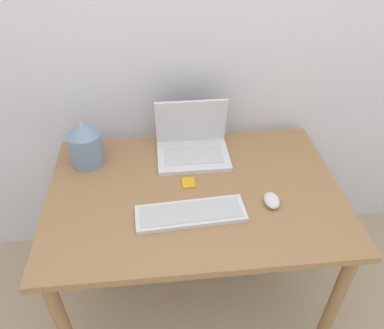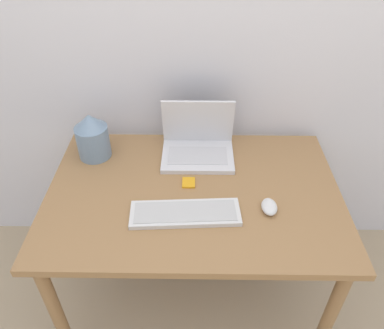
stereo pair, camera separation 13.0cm
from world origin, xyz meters
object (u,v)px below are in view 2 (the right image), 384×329
at_px(laptop, 198,144).
at_px(mouse, 269,207).
at_px(mp3_player, 189,183).
at_px(keyboard, 185,213).
at_px(vase, 92,136).

bearing_deg(laptop, mouse, -52.50).
bearing_deg(laptop, mp3_player, -100.14).
height_order(keyboard, mp3_player, keyboard).
bearing_deg(mouse, mp3_player, 154.36).
height_order(keyboard, vase, vase).
bearing_deg(mp3_player, mouse, -25.64).
bearing_deg(keyboard, mouse, 5.59).
relative_size(keyboard, mouse, 4.70).
xyz_separation_m(laptop, vase, (-0.45, -0.02, 0.05)).
bearing_deg(mp3_player, keyboard, -92.87).
relative_size(vase, mp3_player, 3.44).
xyz_separation_m(laptop, mouse, (0.27, -0.35, -0.04)).
distance_m(mouse, mp3_player, 0.33).
bearing_deg(mouse, keyboard, -174.41).
height_order(mouse, mp3_player, mouse).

